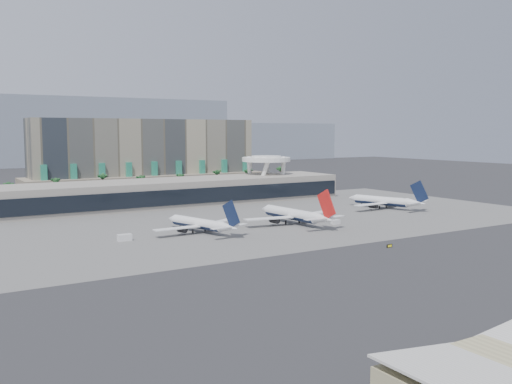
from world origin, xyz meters
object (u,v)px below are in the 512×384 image
airliner_right (384,201)px  taxiway_sign (389,246)px  service_vehicle_b (336,222)px  airliner_centre (294,214)px  service_vehicle_a (125,238)px  airliner_left (200,224)px

airliner_right → taxiway_sign: (-61.40, -64.85, -3.01)m
service_vehicle_b → taxiway_sign: service_vehicle_b is taller
airliner_centre → service_vehicle_a: bearing=175.0°
airliner_centre → taxiway_sign: 50.95m
airliner_right → service_vehicle_b: airliner_right is taller
airliner_left → airliner_centre: size_ratio=0.84×
airliner_right → service_vehicle_b: size_ratio=11.75×
airliner_centre → airliner_right: (60.50, 14.01, -0.24)m
airliner_centre → service_vehicle_a: airliner_centre is taller
airliner_centre → airliner_left: bearing=173.1°
airliner_centre → service_vehicle_a: size_ratio=9.67×
airliner_left → airliner_centre: 38.36m
service_vehicle_a → service_vehicle_b: bearing=-4.4°
airliner_centre → taxiway_sign: bearing=-94.8°
taxiway_sign → airliner_left: bearing=121.6°
airliner_centre → airliner_right: 62.10m
airliner_left → taxiway_sign: airliner_left is taller
airliner_right → taxiway_sign: 89.36m
airliner_right → taxiway_sign: airliner_right is taller
airliner_left → taxiway_sign: 64.85m
airliner_left → airliner_right: bearing=-7.7°
airliner_left → airliner_centre: (38.30, -2.08, 0.52)m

